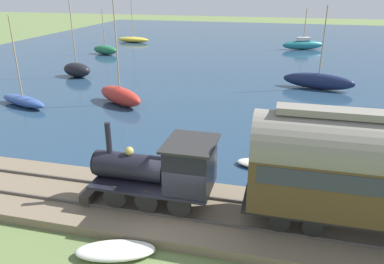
{
  "coord_description": "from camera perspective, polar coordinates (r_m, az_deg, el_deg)",
  "views": [
    {
      "loc": [
        -11.94,
        -3.6,
        8.95
      ],
      "look_at": [
        4.39,
        0.49,
        2.23
      ],
      "focal_mm": 35.0,
      "sensor_mm": 36.0,
      "label": 1
    }
  ],
  "objects": [
    {
      "name": "sailboat_red",
      "position": [
        30.05,
        -10.91,
        5.49
      ],
      "size": [
        3.7,
        4.94,
        8.45
      ],
      "rotation": [
        0.0,
        0.0,
        -0.53
      ],
      "color": "#B72D23",
      "rests_on": "harbor_water"
    },
    {
      "name": "sailboat_teal",
      "position": [
        57.69,
        16.57,
        12.66
      ],
      "size": [
        3.35,
        6.13,
        5.64
      ],
      "rotation": [
        0.0,
        0.0,
        0.37
      ],
      "color": "#1E707A",
      "rests_on": "harbor_water"
    },
    {
      "name": "sailboat_navy",
      "position": [
        35.89,
        18.68,
        7.39
      ],
      "size": [
        2.4,
        6.37,
        7.23
      ],
      "rotation": [
        0.0,
        0.0,
        -0.21
      ],
      "color": "#192347",
      "rests_on": "harbor_water"
    },
    {
      "name": "sailboat_green",
      "position": [
        52.71,
        -13.09,
        12.12
      ],
      "size": [
        2.25,
        4.02,
        5.8
      ],
      "rotation": [
        0.0,
        0.0,
        -0.24
      ],
      "color": "#236B42",
      "rests_on": "harbor_water"
    },
    {
      "name": "passenger_coach",
      "position": [
        14.41,
        27.06,
        -5.15
      ],
      "size": [
        2.33,
        9.31,
        4.53
      ],
      "color": "black",
      "rests_on": "rail_embankment"
    },
    {
      "name": "steam_locomotive",
      "position": [
        15.01,
        -4.2,
        -5.54
      ],
      "size": [
        2.32,
        5.44,
        3.29
      ],
      "color": "black",
      "rests_on": "rail_embankment"
    },
    {
      "name": "sailboat_black",
      "position": [
        40.36,
        -17.14,
        9.11
      ],
      "size": [
        2.33,
        3.5,
        9.41
      ],
      "rotation": [
        0.0,
        0.0,
        -0.23
      ],
      "color": "black",
      "rests_on": "harbor_water"
    },
    {
      "name": "rowboat_mid_harbor",
      "position": [
        19.92,
        10.18,
        -4.78
      ],
      "size": [
        1.22,
        2.35,
        0.32
      ],
      "rotation": [
        0.0,
        0.0,
        -0.05
      ],
      "color": "beige",
      "rests_on": "harbor_water"
    },
    {
      "name": "rowboat_near_shore",
      "position": [
        19.38,
        21.69,
        -6.82
      ],
      "size": [
        1.47,
        2.66,
        0.36
      ],
      "rotation": [
        0.0,
        0.0,
        -0.31
      ],
      "color": "beige",
      "rests_on": "harbor_water"
    },
    {
      "name": "rail_embankment",
      "position": [
        15.79,
        -1.57,
        -11.91
      ],
      "size": [
        4.56,
        56.0,
        0.52
      ],
      "color": "#756651",
      "rests_on": "ground"
    },
    {
      "name": "harbor_water",
      "position": [
        56.05,
        10.44,
        12.21
      ],
      "size": [
        80.0,
        80.0,
        0.01
      ],
      "color": "navy",
      "rests_on": "ground"
    },
    {
      "name": "sailboat_yellow",
      "position": [
        63.17,
        -8.96,
        13.78
      ],
      "size": [
        1.84,
        5.38,
        7.91
      ],
      "rotation": [
        0.0,
        0.0,
        -0.04
      ],
      "color": "gold",
      "rests_on": "harbor_water"
    },
    {
      "name": "beached_dinghy",
      "position": [
        14.02,
        -11.58,
        -17.29
      ],
      "size": [
        1.88,
        3.0,
        0.44
      ],
      "color": "silver",
      "rests_on": "ground"
    },
    {
      "name": "sailboat_blue",
      "position": [
        32.02,
        -24.34,
        4.41
      ],
      "size": [
        2.69,
        5.08,
        6.81
      ],
      "rotation": [
        0.0,
        0.0,
        -0.33
      ],
      "color": "#335199",
      "rests_on": "harbor_water"
    },
    {
      "name": "ground_plane",
      "position": [
        15.35,
        -2.28,
        -13.93
      ],
      "size": [
        200.0,
        200.0,
        0.0
      ],
      "primitive_type": "plane",
      "color": "#607542"
    }
  ]
}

